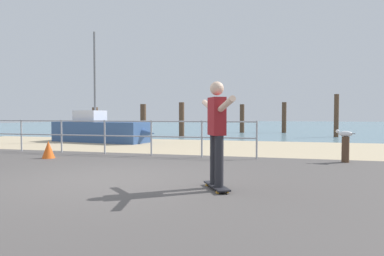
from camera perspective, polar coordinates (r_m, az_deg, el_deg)
name	(u,v)px	position (r m, az deg, el deg)	size (l,w,h in m)	color
ground_plane	(78,191)	(5.79, -18.45, -9.94)	(24.00, 10.00, 0.04)	#514C49
beach_strip	(200,146)	(13.15, 1.32, -3.07)	(24.00, 6.00, 0.04)	tan
sea_surface	(257,125)	(40.84, 10.83, 0.46)	(72.00, 50.00, 0.04)	slate
railing_fence	(83,131)	(11.11, -17.72, -0.55)	(10.66, 0.05, 1.05)	#9EA0A5
sailboat	(104,131)	(15.53, -14.48, -0.41)	(5.06, 2.10, 4.86)	#335184
skateboard	(217,186)	(5.56, 4.10, -9.63)	(0.57, 0.80, 0.08)	black
skateboarder	(217,127)	(5.44, 4.13, 0.20)	(0.78, 1.31, 1.65)	#26262B
bollard_short	(345,150)	(9.39, 24.14, -3.34)	(0.18, 0.18, 0.66)	#513826
seagull	(345,134)	(9.37, 24.08, -0.85)	(0.48, 0.21, 0.18)	white
groyne_post_0	(95,121)	(21.22, -15.80, 1.09)	(0.33, 0.33, 1.66)	#513826
groyne_post_1	(143,120)	(20.75, -8.11, 1.40)	(0.35, 0.35, 1.85)	#513826
groyne_post_2	(182,120)	(18.87, -1.74, 1.41)	(0.29, 0.29, 1.90)	#513826
groyne_post_3	(242,119)	(23.16, 8.32, 1.56)	(0.30, 0.30, 1.92)	#513826
groyne_post_4	(284,118)	(23.59, 15.06, 1.68)	(0.30, 0.30, 2.05)	#513826
groyne_post_5	(336,116)	(19.91, 22.86, 1.88)	(0.25, 0.25, 2.32)	#513826
traffic_cone	(48,150)	(10.18, -22.76, -3.37)	(0.36, 0.36, 0.50)	#E55919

